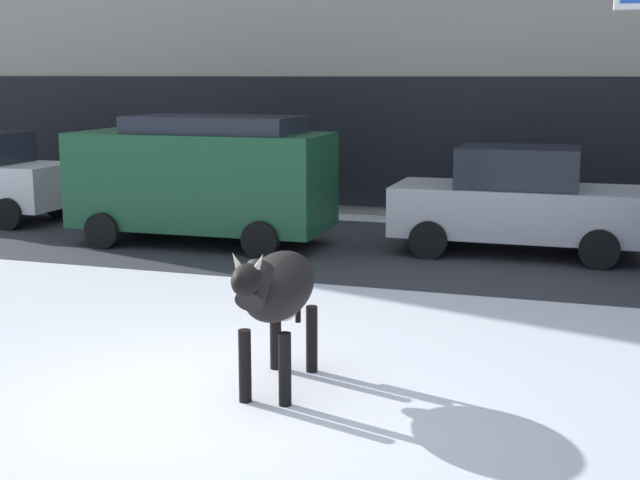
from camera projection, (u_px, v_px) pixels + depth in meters
name	position (u px, v px, depth m)	size (l,w,h in m)	color
ground_plane	(210.00, 400.00, 8.34)	(120.00, 120.00, 0.00)	white
road_strip	(397.00, 250.00, 15.44)	(60.00, 5.60, 0.01)	#333338
cow_black	(277.00, 290.00, 8.48)	(0.70, 1.92, 1.54)	black
car_darkgreen_van	(203.00, 176.00, 15.86)	(4.63, 2.18, 2.32)	#194C2D
car_silver_sedan	(518.00, 201.00, 15.03)	(4.23, 2.03, 1.84)	#B7BABF
pedestrian_near_billboard	(468.00, 185.00, 17.52)	(0.36, 0.24, 1.73)	#282833
pedestrian_by_cars	(280.00, 178.00, 18.76)	(0.36, 0.24, 1.73)	#282833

